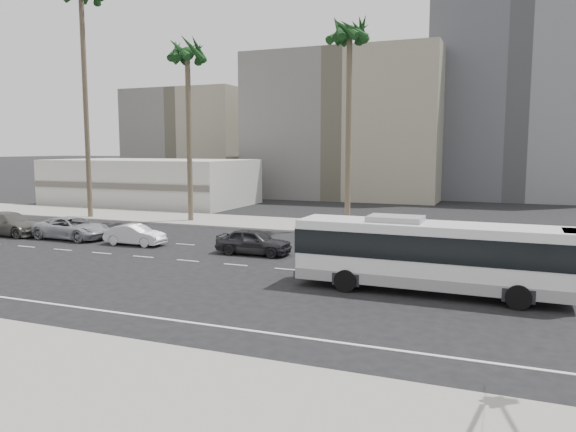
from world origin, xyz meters
The scene contains 15 objects.
ground centered at (0.00, 0.00, 0.00)m, with size 700.00×700.00×0.00m, color black.
sidewalk_north centered at (0.00, 15.50, 0.07)m, with size 120.00×7.00×0.15m, color gray.
sidewalk_south centered at (0.00, -15.50, 0.07)m, with size 120.00×7.00×0.15m, color gray.
commercial_low centered at (-30.00, 25.99, 2.50)m, with size 22.00×12.16×5.00m.
midrise_beige_west centered at (-12.00, 45.00, 9.00)m, with size 24.00×18.00×18.00m, color slate.
midrise_gray_center centered at (8.00, 52.00, 13.00)m, with size 20.00×20.00×26.00m, color #57585D.
midrise_beige_far centered at (-38.00, 50.00, 7.50)m, with size 18.00×16.00×15.00m, color slate.
civic_tower centered at (-2.00, 250.00, 38.83)m, with size 42.00×42.00×129.00m.
city_bus centered at (4.41, -2.03, 1.73)m, with size 11.53×2.82×3.30m.
car_a centered at (-6.40, 3.12, 0.77)m, with size 4.53×1.82×1.54m, color #242427.
car_b centered at (-14.94, 3.16, 0.67)m, with size 4.05×1.41×1.34m, color silver.
car_c centered at (-20.44, 3.48, 0.77)m, with size 5.52×2.55×1.54m, color #97999E.
car_d centered at (-25.94, 3.15, 0.84)m, with size 5.76×2.34×1.67m, color #504D48.
palm_near centered at (-4.01, 14.97, 14.47)m, with size 4.74×4.74×15.98m.
palm_mid centered at (-17.66, 14.35, 13.72)m, with size 4.94×4.94×15.25m.
Camera 1 is at (7.50, -26.12, 6.25)m, focal length 34.52 mm.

